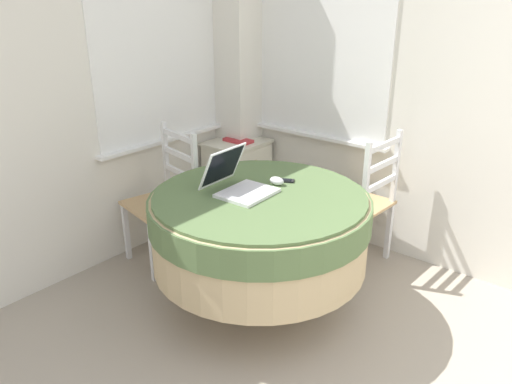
% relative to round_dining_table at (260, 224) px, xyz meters
% --- Properties ---
extents(corner_room_shell, '(4.14, 5.11, 2.55)m').
position_rel_round_dining_table_xyz_m(corner_room_shell, '(0.38, -0.01, 0.72)').
color(corner_room_shell, white).
rests_on(corner_room_shell, ground_plane).
extents(round_dining_table, '(1.25, 1.25, 0.74)m').
position_rel_round_dining_table_xyz_m(round_dining_table, '(0.00, 0.00, 0.00)').
color(round_dining_table, '#4C3D2D').
rests_on(round_dining_table, ground_plane).
extents(laptop, '(0.32, 0.37, 0.25)m').
position_rel_round_dining_table_xyz_m(laptop, '(-0.05, 0.11, 0.24)').
color(laptop, white).
rests_on(laptop, round_dining_table).
extents(computer_mouse, '(0.06, 0.09, 0.05)m').
position_rel_round_dining_table_xyz_m(computer_mouse, '(0.18, 0.02, 0.21)').
color(computer_mouse, white).
rests_on(computer_mouse, round_dining_table).
extents(cell_phone, '(0.09, 0.11, 0.01)m').
position_rel_round_dining_table_xyz_m(cell_phone, '(0.25, 0.01, 0.19)').
color(cell_phone, black).
rests_on(cell_phone, round_dining_table).
extents(dining_chair_near_back_window, '(0.48, 0.51, 0.95)m').
position_rel_round_dining_table_xyz_m(dining_chair_near_back_window, '(0.04, 0.87, -0.10)').
color(dining_chair_near_back_window, tan).
rests_on(dining_chair_near_back_window, ground_plane).
extents(dining_chair_near_right_window, '(0.46, 0.43, 0.95)m').
position_rel_round_dining_table_xyz_m(dining_chair_near_right_window, '(0.86, -0.19, -0.10)').
color(dining_chair_near_right_window, tan).
rests_on(dining_chair_near_right_window, ground_plane).
extents(corner_cabinet, '(0.48, 0.41, 0.66)m').
position_rel_round_dining_table_xyz_m(corner_cabinet, '(0.90, 0.97, -0.22)').
color(corner_cabinet, silver).
rests_on(corner_cabinet, ground_plane).
extents(book_on_cabinet, '(0.12, 0.23, 0.02)m').
position_rel_round_dining_table_xyz_m(book_on_cabinet, '(0.90, 0.95, 0.12)').
color(book_on_cabinet, '#BC3338').
rests_on(book_on_cabinet, corner_cabinet).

